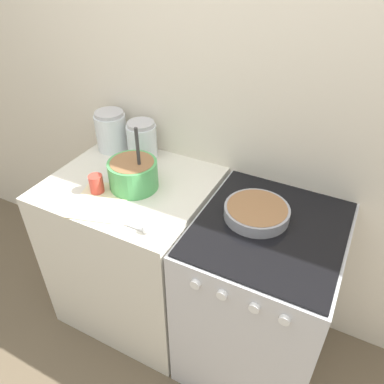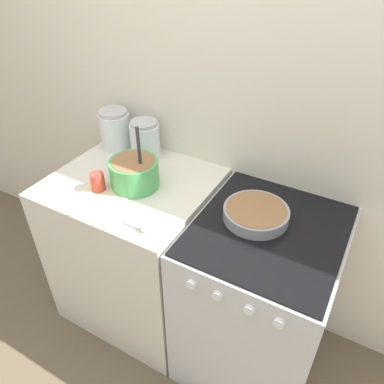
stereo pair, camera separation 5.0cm
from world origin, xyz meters
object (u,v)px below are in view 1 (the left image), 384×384
(stove, at_px, (259,297))
(tin_can, at_px, (96,184))
(mixing_bowl, at_px, (133,173))
(storage_jar_left, at_px, (112,133))
(storage_jar_middle, at_px, (142,142))
(baking_pan, at_px, (257,212))

(stove, xyz_separation_m, tin_can, (-0.80, -0.13, 0.50))
(stove, relative_size, mixing_bowl, 2.86)
(mixing_bowl, relative_size, tin_can, 3.46)
(mixing_bowl, xyz_separation_m, storage_jar_left, (-0.32, 0.26, 0.01))
(mixing_bowl, relative_size, storage_jar_middle, 1.59)
(baking_pan, bearing_deg, mixing_bowl, -175.20)
(storage_jar_middle, bearing_deg, baking_pan, -16.31)
(baking_pan, distance_m, storage_jar_middle, 0.74)
(stove, height_order, tin_can, tin_can)
(tin_can, bearing_deg, mixing_bowl, 42.86)
(stove, distance_m, baking_pan, 0.49)
(stove, distance_m, storage_jar_left, 1.15)
(mixing_bowl, xyz_separation_m, storage_jar_middle, (-0.12, 0.26, 0.01))
(baking_pan, distance_m, storage_jar_left, 0.94)
(stove, bearing_deg, storage_jar_middle, 162.92)
(mixing_bowl, distance_m, storage_jar_left, 0.41)
(baking_pan, xyz_separation_m, tin_can, (-0.72, -0.17, 0.02))
(stove, xyz_separation_m, mixing_bowl, (-0.67, -0.02, 0.53))
(mixing_bowl, height_order, baking_pan, mixing_bowl)
(mixing_bowl, distance_m, tin_can, 0.18)
(baking_pan, xyz_separation_m, storage_jar_left, (-0.91, 0.21, 0.06))
(stove, relative_size, baking_pan, 3.26)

